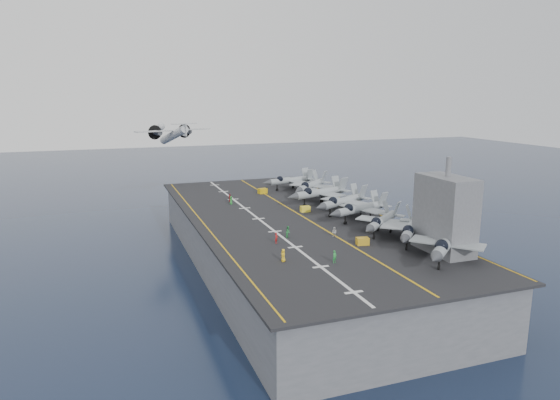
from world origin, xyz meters
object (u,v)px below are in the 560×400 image
object	(u,v)px
fighter_jet_0	(446,243)
tow_cart_a	(362,241)
transport_plane	(174,135)
island_superstructure	(446,205)

from	to	relation	value
fighter_jet_0	tow_cart_a	xyz separation A→B (m)	(-7.71, 11.23, -2.19)
fighter_jet_0	tow_cart_a	distance (m)	13.80
tow_cart_a	transport_plane	bearing A→B (deg)	104.72
tow_cart_a	transport_plane	distance (m)	78.42
island_superstructure	tow_cart_a	world-z (taller)	island_superstructure
tow_cart_a	transport_plane	world-z (taller)	transport_plane
fighter_jet_0	tow_cart_a	bearing A→B (deg)	124.45
island_superstructure	tow_cart_a	distance (m)	14.35
tow_cart_a	island_superstructure	bearing A→B (deg)	-36.80
fighter_jet_0	tow_cart_a	world-z (taller)	fighter_jet_0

